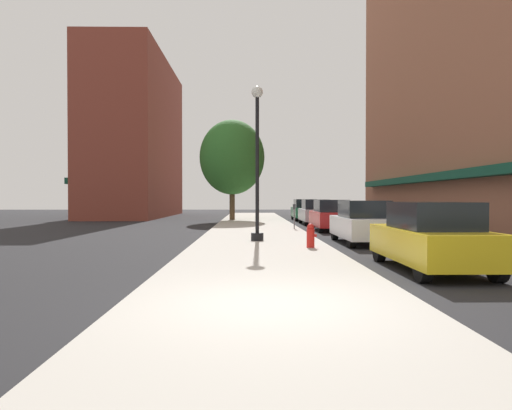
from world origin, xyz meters
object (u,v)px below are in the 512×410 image
object	(u,v)px
parking_meter_near	(294,213)
car_yellow	(431,237)
fire_hydrant	(311,235)
car_green	(305,210)
lamppost	(257,160)
car_red	(331,216)
car_white	(363,223)
car_silver	(315,212)
tree_near	(232,157)

from	to	relation	value
parking_meter_near	car_yellow	distance (m)	13.86
fire_hydrant	car_green	bearing A→B (deg)	83.70
lamppost	parking_meter_near	size ratio (longest dim) A/B	4.50
parking_meter_near	car_red	xyz separation A→B (m)	(1.95, -0.05, -0.14)
fire_hydrant	car_red	bearing A→B (deg)	76.17
parking_meter_near	car_white	size ratio (longest dim) A/B	0.30
car_silver	car_red	bearing A→B (deg)	-90.47
tree_near	car_silver	bearing A→B (deg)	-37.61
parking_meter_near	tree_near	bearing A→B (deg)	109.90
fire_hydrant	tree_near	xyz separation A→B (m)	(-3.31, 19.73, 4.29)
car_green	lamppost	bearing A→B (deg)	-100.84
lamppost	car_white	size ratio (longest dim) A/B	1.37
car_white	car_silver	distance (m)	12.93
car_white	car_silver	world-z (taller)	same
fire_hydrant	car_silver	xyz separation A→B (m)	(2.33, 15.38, 0.29)
lamppost	parking_meter_near	xyz separation A→B (m)	(2.10, 7.02, -2.25)
car_white	car_green	size ratio (longest dim) A/B	1.00
lamppost	car_red	size ratio (longest dim) A/B	1.37
lamppost	tree_near	distance (m)	17.37
car_red	car_green	bearing A→B (deg)	89.86
car_yellow	car_silver	xyz separation A→B (m)	(0.00, 19.58, 0.00)
car_red	car_silver	world-z (taller)	same
fire_hydrant	parking_meter_near	xyz separation A→B (m)	(0.38, 9.53, 0.43)
lamppost	car_green	bearing A→B (deg)	77.73
lamppost	fire_hydrant	size ratio (longest dim) A/B	7.47
parking_meter_near	fire_hydrant	bearing A→B (deg)	-92.31
tree_near	car_white	world-z (taller)	tree_near
car_yellow	car_red	world-z (taller)	same
car_white	car_silver	xyz separation A→B (m)	(0.00, 12.93, 0.00)
fire_hydrant	car_white	xyz separation A→B (m)	(2.33, 2.45, 0.29)
parking_meter_near	car_yellow	size ratio (longest dim) A/B	0.30
lamppost	car_red	distance (m)	8.41
lamppost	car_yellow	size ratio (longest dim) A/B	1.37
car_white	car_green	xyz separation A→B (m)	(0.00, 18.70, 0.00)
car_red	car_silver	size ratio (longest dim) A/B	1.00
parking_meter_near	car_red	distance (m)	1.96
car_yellow	car_white	xyz separation A→B (m)	(0.00, 6.64, 0.00)
lamppost	tree_near	bearing A→B (deg)	95.28
tree_near	car_green	size ratio (longest dim) A/B	1.74
parking_meter_near	car_yellow	world-z (taller)	car_yellow
car_yellow	car_silver	bearing A→B (deg)	89.45
lamppost	fire_hydrant	distance (m)	4.06
fire_hydrant	car_green	size ratio (longest dim) A/B	0.18
car_silver	parking_meter_near	bearing A→B (deg)	-108.89
parking_meter_near	car_white	world-z (taller)	car_white
lamppost	car_green	distance (m)	19.22
tree_near	car_silver	distance (m)	8.17
car_silver	lamppost	bearing A→B (deg)	-107.95
fire_hydrant	car_yellow	distance (m)	4.81
parking_meter_near	car_white	xyz separation A→B (m)	(1.95, -7.08, -0.14)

